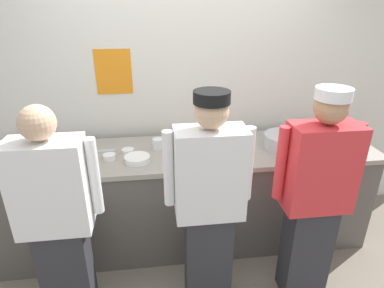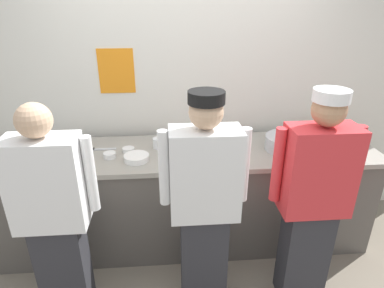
# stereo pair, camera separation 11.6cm
# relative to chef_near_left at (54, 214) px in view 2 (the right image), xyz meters

# --- Properties ---
(ground_plane) EXTENTS (9.00, 9.00, 0.00)m
(ground_plane) POSITION_rel_chef_near_left_xyz_m (0.91, 0.31, -0.83)
(ground_plane) COLOR slate
(wall_back) EXTENTS (5.09, 0.11, 2.84)m
(wall_back) POSITION_rel_chef_near_left_xyz_m (0.91, 1.21, 0.59)
(wall_back) COLOR silver
(wall_back) RESTS_ON ground
(prep_counter) EXTENTS (3.25, 0.74, 0.92)m
(prep_counter) POSITION_rel_chef_near_left_xyz_m (0.91, 0.70, -0.37)
(prep_counter) COLOR #56514C
(prep_counter) RESTS_ON ground
(chef_near_left) EXTENTS (0.58, 0.24, 1.58)m
(chef_near_left) POSITION_rel_chef_near_left_xyz_m (0.00, 0.00, 0.00)
(chef_near_left) COLOR #2D2D33
(chef_near_left) RESTS_ON ground
(chef_center) EXTENTS (0.59, 0.24, 1.62)m
(chef_center) POSITION_rel_chef_near_left_xyz_m (0.98, 0.01, 0.03)
(chef_center) COLOR #2D2D33
(chef_center) RESTS_ON ground
(chef_far_right) EXTENTS (0.59, 0.24, 1.62)m
(chef_far_right) POSITION_rel_chef_near_left_xyz_m (1.72, 0.00, 0.03)
(chef_far_right) COLOR #2D2D33
(chef_far_right) RESTS_ON ground
(plate_stack_front) EXTENTS (0.20, 0.20, 0.05)m
(plate_stack_front) POSITION_rel_chef_near_left_xyz_m (0.49, 0.55, 0.11)
(plate_stack_front) COLOR white
(plate_stack_front) RESTS_ON prep_counter
(plate_stack_rear) EXTENTS (0.24, 0.24, 0.06)m
(plate_stack_rear) POSITION_rel_chef_near_left_xyz_m (2.06, 0.78, 0.12)
(plate_stack_rear) COLOR white
(plate_stack_rear) RESTS_ON prep_counter
(mixing_bowl_steel) EXTENTS (0.37, 0.37, 0.12)m
(mixing_bowl_steel) POSITION_rel_chef_near_left_xyz_m (1.76, 0.67, 0.15)
(mixing_bowl_steel) COLOR #B7BABF
(mixing_bowl_steel) RESTS_ON prep_counter
(sheet_tray) EXTENTS (0.56, 0.46, 0.02)m
(sheet_tray) POSITION_rel_chef_near_left_xyz_m (-0.21, 0.68, 0.10)
(sheet_tray) COLOR #B7BABF
(sheet_tray) RESTS_ON prep_counter
(squeeze_bottle_primary) EXTENTS (0.06, 0.06, 0.21)m
(squeeze_bottle_primary) POSITION_rel_chef_near_left_xyz_m (2.27, 0.94, 0.19)
(squeeze_bottle_primary) COLOR #E5E066
(squeeze_bottle_primary) RESTS_ON prep_counter
(ramekin_red_sauce) EXTENTS (0.10, 0.10, 0.04)m
(ramekin_red_sauce) POSITION_rel_chef_near_left_xyz_m (0.27, 0.62, 0.11)
(ramekin_red_sauce) COLOR white
(ramekin_red_sauce) RESTS_ON prep_counter
(ramekin_orange_sauce) EXTENTS (0.10, 0.10, 0.04)m
(ramekin_orange_sauce) POSITION_rel_chef_near_left_xyz_m (1.29, 0.65, 0.11)
(ramekin_orange_sauce) COLOR white
(ramekin_orange_sauce) RESTS_ON prep_counter
(ramekin_yellow_sauce) EXTENTS (0.10, 0.10, 0.05)m
(ramekin_yellow_sauce) POSITION_rel_chef_near_left_xyz_m (0.85, 0.50, 0.12)
(ramekin_yellow_sauce) COLOR white
(ramekin_yellow_sauce) RESTS_ON prep_counter
(ramekin_green_sauce) EXTENTS (0.10, 0.10, 0.04)m
(ramekin_green_sauce) POSITION_rel_chef_near_left_xyz_m (0.41, 0.72, 0.11)
(ramekin_green_sauce) COLOR white
(ramekin_green_sauce) RESTS_ON prep_counter
(deli_cup) EXTENTS (0.09, 0.09, 0.09)m
(deli_cup) POSITION_rel_chef_near_left_xyz_m (0.66, 0.78, 0.14)
(deli_cup) COLOR white
(deli_cup) RESTS_ON prep_counter
(chefs_knife) EXTENTS (0.28, 0.03, 0.02)m
(chefs_knife) POSITION_rel_chef_near_left_xyz_m (0.14, 0.79, 0.10)
(chefs_knife) COLOR #B7BABF
(chefs_knife) RESTS_ON prep_counter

